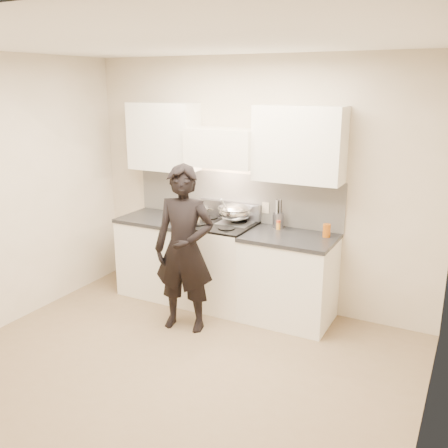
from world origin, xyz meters
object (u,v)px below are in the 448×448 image
at_px(wok, 235,212).
at_px(person, 184,249).
at_px(utensil_crock, 278,219).
at_px(stove, 218,264).
at_px(counter_right, 289,278).

bearing_deg(wok, person, -102.58).
distance_m(wok, utensil_crock, 0.48).
bearing_deg(person, utensil_crock, 42.12).
height_order(stove, counter_right, stove).
distance_m(stove, wok, 0.61).
distance_m(counter_right, wok, 0.92).
xyz_separation_m(stove, counter_right, (0.83, 0.00, -0.01)).
bearing_deg(counter_right, utensil_crock, 135.42).
xyz_separation_m(stove, person, (-0.03, -0.65, 0.36)).
relative_size(utensil_crock, person, 0.18).
bearing_deg(person, counter_right, 25.66).
xyz_separation_m(counter_right, wok, (-0.69, 0.12, 0.60)).
height_order(stove, wok, wok).
bearing_deg(stove, counter_right, 0.00).
bearing_deg(wok, utensil_crock, 11.38).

